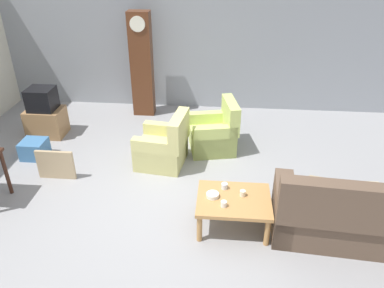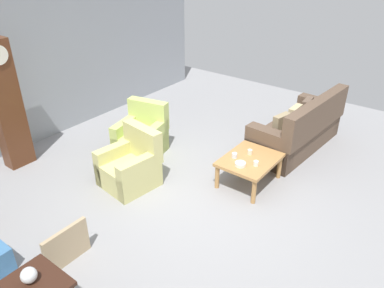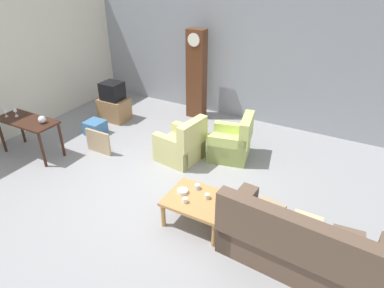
{
  "view_description": "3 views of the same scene",
  "coord_description": "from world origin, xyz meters",
  "px_view_note": "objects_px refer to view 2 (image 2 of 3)",
  "views": [
    {
      "loc": [
        0.63,
        -4.34,
        3.45
      ],
      "look_at": [
        0.22,
        0.32,
        0.81
      ],
      "focal_mm": 35.03,
      "sensor_mm": 36.0,
      "label": 1
    },
    {
      "loc": [
        -3.7,
        -2.74,
        3.44
      ],
      "look_at": [
        0.32,
        0.32,
        0.68
      ],
      "focal_mm": 34.98,
      "sensor_mm": 36.0,
      "label": 2
    },
    {
      "loc": [
        2.7,
        -4.02,
        3.66
      ],
      "look_at": [
        0.21,
        0.51,
        0.76
      ],
      "focal_mm": 31.99,
      "sensor_mm": 36.0,
      "label": 3
    }
  ],
  "objects_px": {
    "couch_floral": "(298,131)",
    "bowl_white_stacked": "(240,164)",
    "coffee_table_wood": "(250,162)",
    "cup_white_porcelain": "(256,163)",
    "glass_dome_cloche": "(29,275)",
    "armchair_olive_far": "(142,137)",
    "cup_blue_rimmed": "(234,155)",
    "framed_picture_leaning": "(67,246)",
    "armchair_olive_near": "(131,167)",
    "grandfather_clock": "(6,106)",
    "cup_cream_tall": "(250,152)"
  },
  "relations": [
    {
      "from": "framed_picture_leaning",
      "to": "glass_dome_cloche",
      "type": "distance_m",
      "value": 1.15
    },
    {
      "from": "armchair_olive_near",
      "to": "coffee_table_wood",
      "type": "xyz_separation_m",
      "value": [
        1.15,
        -1.47,
        0.08
      ]
    },
    {
      "from": "cup_white_porcelain",
      "to": "cup_cream_tall",
      "type": "relative_size",
      "value": 0.98
    },
    {
      "from": "grandfather_clock",
      "to": "cup_white_porcelain",
      "type": "distance_m",
      "value": 4.1
    },
    {
      "from": "couch_floral",
      "to": "grandfather_clock",
      "type": "distance_m",
      "value": 5.06
    },
    {
      "from": "couch_floral",
      "to": "armchair_olive_near",
      "type": "xyz_separation_m",
      "value": [
        -2.71,
        1.61,
        -0.05
      ]
    },
    {
      "from": "coffee_table_wood",
      "to": "glass_dome_cloche",
      "type": "bearing_deg",
      "value": 175.97
    },
    {
      "from": "framed_picture_leaning",
      "to": "glass_dome_cloche",
      "type": "bearing_deg",
      "value": -139.9
    },
    {
      "from": "armchair_olive_near",
      "to": "cup_blue_rimmed",
      "type": "distance_m",
      "value": 1.64
    },
    {
      "from": "cup_cream_tall",
      "to": "bowl_white_stacked",
      "type": "bearing_deg",
      "value": -171.42
    },
    {
      "from": "coffee_table_wood",
      "to": "grandfather_clock",
      "type": "xyz_separation_m",
      "value": [
        -1.89,
        3.48,
        0.7
      ]
    },
    {
      "from": "grandfather_clock",
      "to": "glass_dome_cloche",
      "type": "height_order",
      "value": "grandfather_clock"
    },
    {
      "from": "glass_dome_cloche",
      "to": "cup_blue_rimmed",
      "type": "relative_size",
      "value": 1.77
    },
    {
      "from": "armchair_olive_far",
      "to": "couch_floral",
      "type": "bearing_deg",
      "value": -49.33
    },
    {
      "from": "coffee_table_wood",
      "to": "framed_picture_leaning",
      "type": "bearing_deg",
      "value": 162.51
    },
    {
      "from": "coffee_table_wood",
      "to": "cup_cream_tall",
      "type": "xyz_separation_m",
      "value": [
        0.11,
        0.07,
        0.1
      ]
    },
    {
      "from": "couch_floral",
      "to": "bowl_white_stacked",
      "type": "xyz_separation_m",
      "value": [
        -1.84,
        0.15,
        0.12
      ]
    },
    {
      "from": "coffee_table_wood",
      "to": "cup_white_porcelain",
      "type": "relative_size",
      "value": 12.39
    },
    {
      "from": "glass_dome_cloche",
      "to": "coffee_table_wood",
      "type": "bearing_deg",
      "value": -4.03
    },
    {
      "from": "couch_floral",
      "to": "armchair_olive_near",
      "type": "bearing_deg",
      "value": 149.26
    },
    {
      "from": "armchair_olive_far",
      "to": "cup_blue_rimmed",
      "type": "distance_m",
      "value": 1.85
    },
    {
      "from": "coffee_table_wood",
      "to": "grandfather_clock",
      "type": "height_order",
      "value": "grandfather_clock"
    },
    {
      "from": "grandfather_clock",
      "to": "coffee_table_wood",
      "type": "bearing_deg",
      "value": -61.43
    },
    {
      "from": "armchair_olive_far",
      "to": "grandfather_clock",
      "type": "height_order",
      "value": "grandfather_clock"
    },
    {
      "from": "cup_white_porcelain",
      "to": "coffee_table_wood",
      "type": "bearing_deg",
      "value": 52.38
    },
    {
      "from": "grandfather_clock",
      "to": "framed_picture_leaning",
      "type": "bearing_deg",
      "value": -109.19
    },
    {
      "from": "coffee_table_wood",
      "to": "bowl_white_stacked",
      "type": "height_order",
      "value": "bowl_white_stacked"
    },
    {
      "from": "couch_floral",
      "to": "cup_blue_rimmed",
      "type": "relative_size",
      "value": 25.92
    },
    {
      "from": "couch_floral",
      "to": "cup_white_porcelain",
      "type": "distance_m",
      "value": 1.7
    },
    {
      "from": "armchair_olive_near",
      "to": "cup_white_porcelain",
      "type": "xyz_separation_m",
      "value": [
        1.02,
        -1.64,
        0.18
      ]
    },
    {
      "from": "armchair_olive_near",
      "to": "cup_white_porcelain",
      "type": "bearing_deg",
      "value": -58.12
    },
    {
      "from": "coffee_table_wood",
      "to": "cup_cream_tall",
      "type": "distance_m",
      "value": 0.17
    },
    {
      "from": "framed_picture_leaning",
      "to": "cup_cream_tall",
      "type": "bearing_deg",
      "value": -15.57
    },
    {
      "from": "cup_blue_rimmed",
      "to": "cup_cream_tall",
      "type": "height_order",
      "value": "same"
    },
    {
      "from": "armchair_olive_far",
      "to": "cup_blue_rimmed",
      "type": "xyz_separation_m",
      "value": [
        0.19,
        -1.83,
        0.18
      ]
    },
    {
      "from": "grandfather_clock",
      "to": "bowl_white_stacked",
      "type": "relative_size",
      "value": 13.09
    },
    {
      "from": "couch_floral",
      "to": "grandfather_clock",
      "type": "bearing_deg",
      "value": 133.65
    },
    {
      "from": "coffee_table_wood",
      "to": "cup_white_porcelain",
      "type": "bearing_deg",
      "value": -127.62
    },
    {
      "from": "framed_picture_leaning",
      "to": "cup_cream_tall",
      "type": "xyz_separation_m",
      "value": [
        2.91,
        -0.81,
        0.24
      ]
    },
    {
      "from": "armchair_olive_far",
      "to": "armchair_olive_near",
      "type": "bearing_deg",
      "value": -145.75
    },
    {
      "from": "armchair_olive_near",
      "to": "cup_blue_rimmed",
      "type": "bearing_deg",
      "value": -50.91
    },
    {
      "from": "cup_blue_rimmed",
      "to": "glass_dome_cloche",
      "type": "bearing_deg",
      "value": 179.3
    },
    {
      "from": "armchair_olive_near",
      "to": "bowl_white_stacked",
      "type": "bearing_deg",
      "value": -59.05
    },
    {
      "from": "cup_blue_rimmed",
      "to": "bowl_white_stacked",
      "type": "xyz_separation_m",
      "value": [
        -0.15,
        -0.2,
        -0.01
      ]
    },
    {
      "from": "couch_floral",
      "to": "armchair_olive_near",
      "type": "distance_m",
      "value": 3.16
    },
    {
      "from": "couch_floral",
      "to": "coffee_table_wood",
      "type": "height_order",
      "value": "couch_floral"
    },
    {
      "from": "coffee_table_wood",
      "to": "cup_cream_tall",
      "type": "height_order",
      "value": "cup_cream_tall"
    },
    {
      "from": "armchair_olive_far",
      "to": "coffee_table_wood",
      "type": "relative_size",
      "value": 0.97
    },
    {
      "from": "couch_floral",
      "to": "bowl_white_stacked",
      "type": "distance_m",
      "value": 1.85
    },
    {
      "from": "couch_floral",
      "to": "glass_dome_cloche",
      "type": "height_order",
      "value": "couch_floral"
    }
  ]
}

